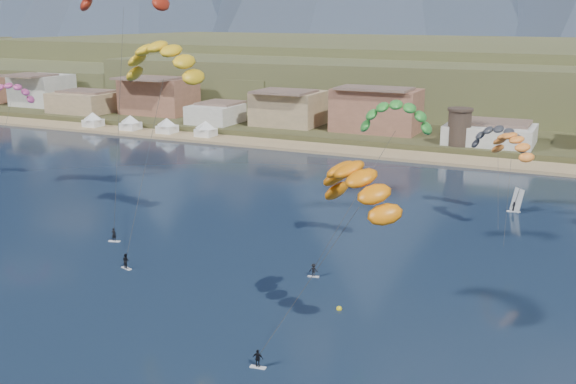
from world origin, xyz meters
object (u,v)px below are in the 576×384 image
(kitesurfer_orange, at_px, (360,179))
(windsurfer, at_px, (515,205))
(watchtower, at_px, (459,127))
(buoy, at_px, (339,309))
(kitesurfer_green, at_px, (395,113))
(kitesurfer_yellow, at_px, (162,56))

(kitesurfer_orange, xyz_separation_m, windsurfer, (8.71, 52.99, -15.13))
(windsurfer, bearing_deg, watchtower, 112.25)
(watchtower, xyz_separation_m, buoy, (5.24, -90.78, -6.26))
(watchtower, relative_size, kitesurfer_green, 0.38)
(kitesurfer_green, height_order, windsurfer, kitesurfer_green)
(watchtower, xyz_separation_m, kitesurfer_yellow, (-26.73, -76.38, 19.20))
(windsurfer, bearing_deg, kitesurfer_green, -111.90)
(kitesurfer_orange, distance_m, kitesurfer_green, 23.37)
(kitesurfer_orange, relative_size, windsurfer, 5.14)
(watchtower, relative_size, kitesurfer_orange, 0.43)
(watchtower, xyz_separation_m, kitesurfer_orange, (9.14, -96.62, 10.01))
(kitesurfer_green, xyz_separation_m, windsurfer, (12.08, 30.06, -18.08))
(watchtower, height_order, kitesurfer_orange, kitesurfer_orange)
(windsurfer, bearing_deg, kitesurfer_orange, -99.33)
(kitesurfer_green, relative_size, buoy, 36.59)
(kitesurfer_yellow, relative_size, buoy, 48.35)
(watchtower, distance_m, buoy, 91.15)
(watchtower, bearing_deg, buoy, -86.70)
(kitesurfer_green, bearing_deg, buoy, -91.75)
(kitesurfer_yellow, distance_m, buoy, 43.33)
(kitesurfer_orange, distance_m, windsurfer, 55.80)
(watchtower, bearing_deg, windsurfer, -67.75)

